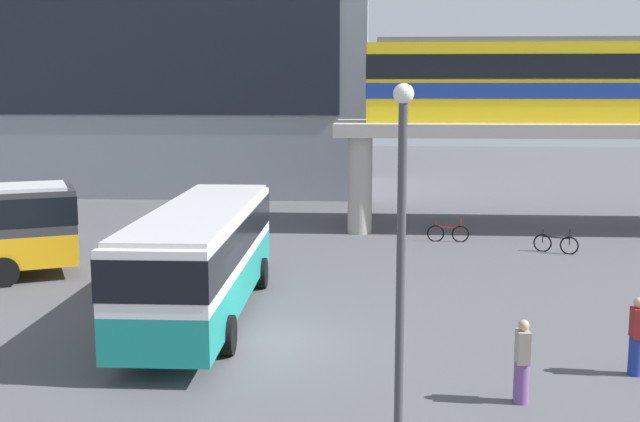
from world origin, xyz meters
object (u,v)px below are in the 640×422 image
bicycle_red (448,233)px  pedestrian_by_bike_rack (522,364)px  station_building (130,46)px  pedestrian_walking_across (637,338)px  train (628,79)px  bicycle_black (556,244)px  bus_main (202,250)px

bicycle_red → pedestrian_by_bike_rack: size_ratio=0.99×
station_building → pedestrian_walking_across: size_ratio=16.89×
train → pedestrian_by_bike_rack: train is taller
pedestrian_by_bike_rack → pedestrian_walking_across: (2.92, 1.81, 0.02)m
train → bicycle_black: bearing=-125.5°
pedestrian_by_bike_rack → pedestrian_walking_across: bearing=31.7°
station_building → bicycle_red: (19.07, -17.94, -8.88)m
station_building → train: station_building is taller
bicycle_red → bus_main: bearing=-124.3°
station_building → pedestrian_walking_across: station_building is taller
train → pedestrian_walking_across: bearing=-106.0°
bicycle_red → pedestrian_by_bike_rack: bearing=-90.5°
train → pedestrian_by_bike_rack: size_ratio=13.37×
station_building → bicycle_black: station_building is taller
bicycle_black → pedestrian_walking_across: pedestrian_walking_across is taller
train → bus_main: train is taller
bicycle_red → station_building: bearing=136.7°
pedestrian_by_bike_rack → train: bearing=68.3°
bus_main → train: bearing=44.0°
bicycle_red → bicycle_black: same height
pedestrian_walking_across → pedestrian_by_bike_rack: bearing=-148.3°
train → station_building: bearing=153.3°
bicycle_black → pedestrian_walking_across: (-1.32, -13.69, 0.51)m
bus_main → bicycle_black: (12.18, 9.83, -1.63)m
bus_main → pedestrian_walking_across: bus_main is taller
bicycle_black → pedestrian_by_bike_rack: size_ratio=0.91×
train → bicycle_black: size_ratio=14.62×
train → bus_main: (-16.54, -15.95, -4.93)m
bus_main → bicycle_black: size_ratio=6.72×
station_building → pedestrian_by_bike_rack: (18.90, -35.48, -8.39)m
station_building → pedestrian_walking_across: 40.99m
bus_main → pedestrian_by_bike_rack: bus_main is taller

